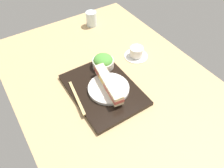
# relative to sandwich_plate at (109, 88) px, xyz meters

# --- Properties ---
(ground_plane) EXTENTS (1.40, 1.00, 0.03)m
(ground_plane) POSITION_rel_sandwich_plate_xyz_m (-0.06, 0.06, -0.04)
(ground_plane) COLOR tan
(serving_tray) EXTENTS (0.42, 0.31, 0.02)m
(serving_tray) POSITION_rel_sandwich_plate_xyz_m (-0.02, -0.02, -0.02)
(serving_tray) COLOR black
(serving_tray) RESTS_ON ground_plane
(sandwich_plate) EXTENTS (0.21, 0.21, 0.02)m
(sandwich_plate) POSITION_rel_sandwich_plate_xyz_m (0.00, 0.00, 0.00)
(sandwich_plate) COLOR silver
(sandwich_plate) RESTS_ON serving_tray
(sandwich_nearmost) EXTENTS (0.09, 0.06, 0.05)m
(sandwich_nearmost) POSITION_rel_sandwich_plate_xyz_m (-0.09, 0.01, 0.03)
(sandwich_nearmost) COLOR beige
(sandwich_nearmost) RESTS_ON sandwich_plate
(sandwich_inner_near) EXTENTS (0.09, 0.06, 0.05)m
(sandwich_inner_near) POSITION_rel_sandwich_plate_xyz_m (-0.03, 0.00, 0.03)
(sandwich_inner_near) COLOR #EFE5C1
(sandwich_inner_near) RESTS_ON sandwich_plate
(sandwich_inner_far) EXTENTS (0.08, 0.06, 0.05)m
(sandwich_inner_far) POSITION_rel_sandwich_plate_xyz_m (0.03, -0.00, 0.03)
(sandwich_inner_far) COLOR beige
(sandwich_inner_far) RESTS_ON sandwich_plate
(sandwich_farmost) EXTENTS (0.08, 0.06, 0.05)m
(sandwich_farmost) POSITION_rel_sandwich_plate_xyz_m (0.09, -0.01, 0.04)
(sandwich_farmost) COLOR beige
(sandwich_farmost) RESTS_ON sandwich_plate
(salad_bowl) EXTENTS (0.12, 0.12, 0.07)m
(salad_bowl) POSITION_rel_sandwich_plate_xyz_m (-0.16, 0.07, 0.02)
(salad_bowl) COLOR beige
(salad_bowl) RESTS_ON serving_tray
(chopsticks_pair) EXTENTS (0.23, 0.05, 0.01)m
(chopsticks_pair) POSITION_rel_sandwich_plate_xyz_m (-0.04, -0.16, -0.01)
(chopsticks_pair) COLOR tan
(chopsticks_pair) RESTS_ON serving_tray
(coffee_cup) EXTENTS (0.14, 0.14, 0.06)m
(coffee_cup) POSITION_rel_sandwich_plate_xyz_m (-0.15, 0.29, -0.00)
(coffee_cup) COLOR white
(coffee_cup) RESTS_ON ground_plane
(drinking_glass) EXTENTS (0.07, 0.07, 0.10)m
(drinking_glass) POSITION_rel_sandwich_plate_xyz_m (-0.59, 0.23, 0.02)
(drinking_glass) COLOR silver
(drinking_glass) RESTS_ON ground_plane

